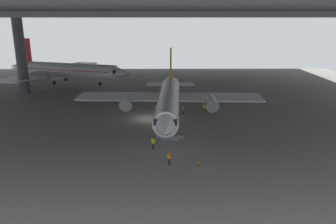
# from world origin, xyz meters

# --- Properties ---
(ground_plane) EXTENTS (110.00, 110.00, 0.00)m
(ground_plane) POSITION_xyz_m (0.00, 0.00, 0.00)
(ground_plane) COLOR gray
(hangar_structure) EXTENTS (121.00, 99.00, 17.88)m
(hangar_structure) POSITION_xyz_m (-0.14, 13.75, 17.23)
(hangar_structure) COLOR #4C4F54
(hangar_structure) RESTS_ON ground_plane
(airplane_main) EXTENTS (31.36, 32.52, 10.36)m
(airplane_main) POSITION_xyz_m (3.29, -0.15, 3.25)
(airplane_main) COLOR white
(airplane_main) RESTS_ON ground_plane
(boarding_stairs) EXTENTS (4.03, 1.66, 4.43)m
(boarding_stairs) POSITION_xyz_m (3.38, -9.24, 0.71)
(boarding_stairs) COLOR slate
(boarding_stairs) RESTS_ON ground_plane
(crew_worker_near_nose) EXTENTS (0.40, 0.45, 1.55)m
(crew_worker_near_nose) POSITION_xyz_m (3.10, -17.65, 0.88)
(crew_worker_near_nose) COLOR #232838
(crew_worker_near_nose) RESTS_ON ground_plane
(crew_worker_by_stairs) EXTENTS (0.42, 0.41, 1.60)m
(crew_worker_by_stairs) POSITION_xyz_m (1.17, -13.06, 0.91)
(crew_worker_by_stairs) COLOR #232838
(crew_worker_by_stairs) RESTS_ON ground_plane
(airplane_distant) EXTENTS (33.58, 33.28, 10.88)m
(airplane_distant) POSITION_xyz_m (-22.03, 30.60, 3.34)
(airplane_distant) COLOR white
(airplane_distant) RESTS_ON ground_plane
(traffic_cone_orange) EXTENTS (0.36, 0.36, 0.60)m
(traffic_cone_orange) POSITION_xyz_m (6.36, -17.66, 0.29)
(traffic_cone_orange) COLOR black
(traffic_cone_orange) RESTS_ON ground_plane
(baggage_tug) EXTENTS (1.53, 2.34, 0.90)m
(baggage_tug) POSITION_xyz_m (10.05, 6.61, 0.53)
(baggage_tug) COLOR yellow
(baggage_tug) RESTS_ON ground_plane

